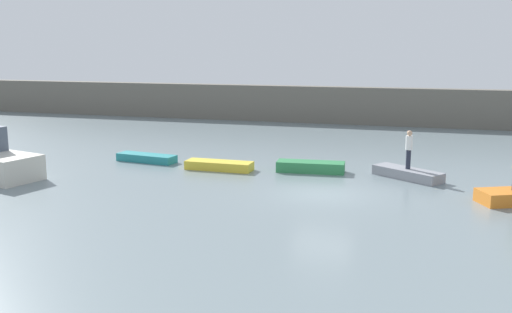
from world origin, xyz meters
TOP-DOWN VIEW (x-y plane):
  - ground_plane at (0.00, 0.00)m, footprint 120.00×120.00m
  - embankment_wall at (0.00, 22.34)m, footprint 80.00×1.20m
  - rowboat_teal at (-10.24, 4.08)m, footprint 3.40×1.40m
  - rowboat_yellow at (-5.82, 3.26)m, footprint 3.38×1.08m
  - rowboat_green at (-1.32, 4.03)m, footprint 3.37×1.29m
  - rowboat_grey at (3.30, 3.91)m, footprint 3.38×2.76m
  - person_white_shirt at (3.30, 3.91)m, footprint 0.32×0.32m

SIDE VIEW (x-z plane):
  - ground_plane at x=0.00m, z-range 0.00..0.00m
  - rowboat_teal at x=-10.24m, z-range 0.00..0.41m
  - rowboat_yellow at x=-5.82m, z-range 0.00..0.44m
  - rowboat_grey at x=3.30m, z-range 0.00..0.46m
  - rowboat_green at x=-1.32m, z-range 0.00..0.52m
  - embankment_wall at x=0.00m, z-range 0.00..2.91m
  - person_white_shirt at x=3.30m, z-range 0.57..2.39m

